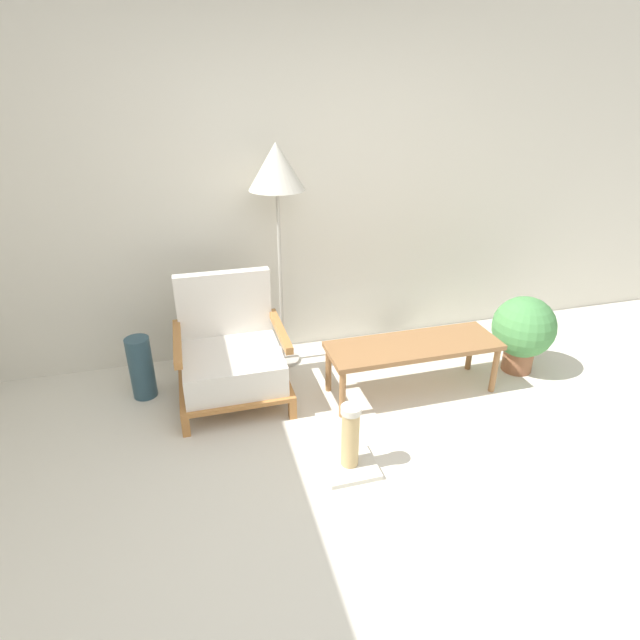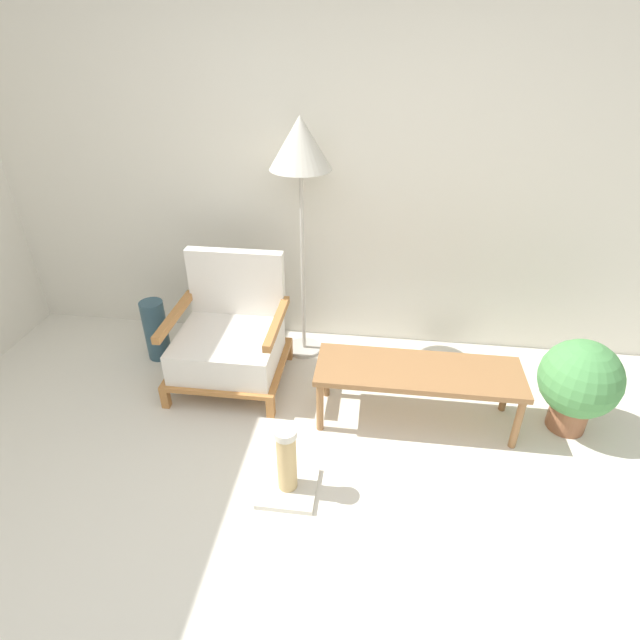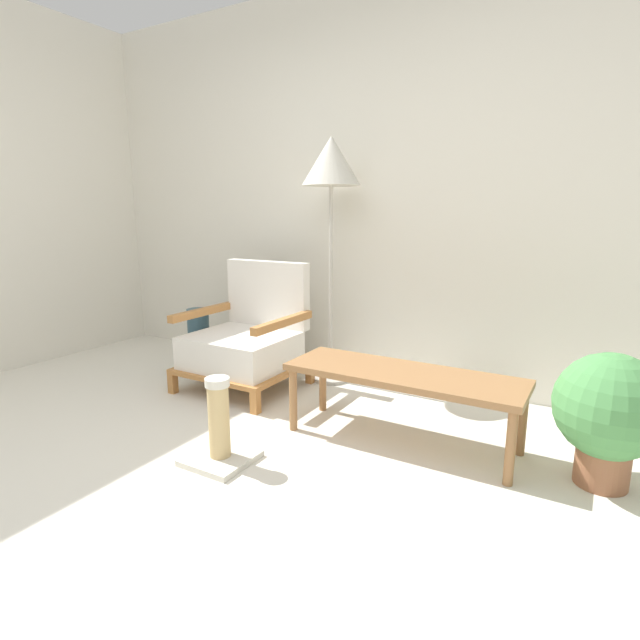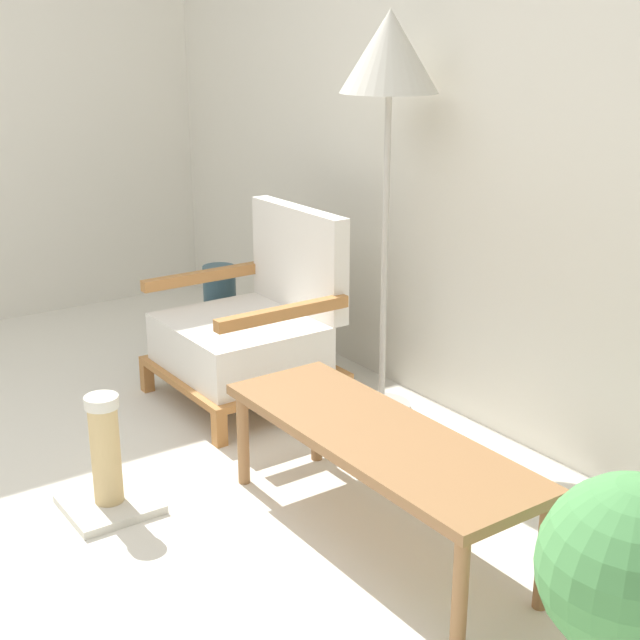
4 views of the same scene
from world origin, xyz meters
name	(u,v)px [view 1 (image 1 of 4)]	position (x,y,z in m)	size (l,w,h in m)	color
ground_plane	(389,548)	(0.00, 0.00, 0.00)	(14.00, 14.00, 0.00)	silver
wall_back	(287,183)	(0.00, 2.18, 1.35)	(8.00, 0.06, 2.70)	silver
armchair	(231,356)	(-0.57, 1.50, 0.33)	(0.74, 0.68, 0.85)	#B2753D
floor_lamp	(277,176)	(-0.13, 1.90, 1.45)	(0.39, 0.39, 1.68)	#B7B2A8
coffee_table	(413,349)	(0.67, 1.23, 0.34)	(1.22, 0.41, 0.39)	olive
vase	(141,368)	(-1.18, 1.68, 0.23)	(0.17, 0.17, 0.46)	#2D4C5B
potted_plant	(523,330)	(1.60, 1.28, 0.35)	(0.47, 0.47, 0.60)	#935B3D
scratching_post	(350,447)	(-0.01, 0.58, 0.15)	(0.30, 0.30, 0.43)	beige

